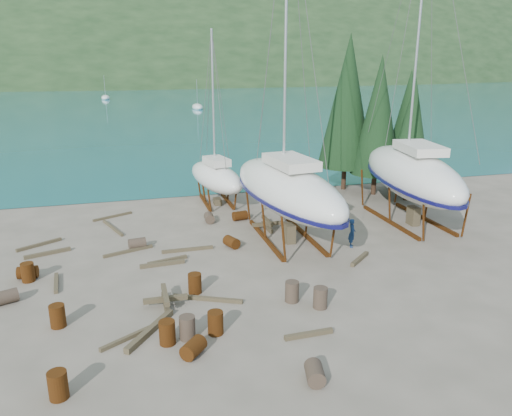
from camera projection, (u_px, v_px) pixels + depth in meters
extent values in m
plane|color=#60594C|center=(253.00, 279.00, 22.88)|extent=(600.00, 600.00, 0.00)
plane|color=teal|center=(124.00, 74.00, 313.76)|extent=(700.00, 700.00, 0.00)
ellipsoid|color=#1C3319|center=(123.00, 74.00, 318.37)|extent=(800.00, 360.00, 110.00)
cube|color=beige|center=(76.00, 79.00, 192.69)|extent=(6.00, 5.00, 4.00)
cube|color=#A54C2D|center=(75.00, 71.00, 191.88)|extent=(6.60, 5.60, 1.60)
cube|color=beige|center=(204.00, 78.00, 205.35)|extent=(6.00, 5.00, 4.00)
cube|color=#A54C2D|center=(204.00, 71.00, 204.55)|extent=(6.60, 5.60, 1.60)
cylinder|color=black|center=(374.00, 184.00, 36.90)|extent=(0.36, 0.36, 1.60)
cone|color=black|center=(379.00, 116.00, 35.46)|extent=(3.60, 3.60, 8.40)
cylinder|color=black|center=(406.00, 191.00, 35.47)|extent=(0.36, 0.36, 1.36)
cone|color=black|center=(412.00, 131.00, 34.24)|extent=(3.06, 3.06, 7.14)
cylinder|color=black|center=(344.00, 177.00, 38.33)|extent=(0.36, 0.36, 1.84)
cone|color=black|center=(348.00, 101.00, 36.67)|extent=(4.14, 4.14, 9.66)
cylinder|color=black|center=(402.00, 179.00, 38.60)|extent=(0.36, 0.36, 1.44)
cone|color=black|center=(408.00, 121.00, 37.31)|extent=(3.24, 3.24, 7.56)
ellipsoid|color=white|center=(197.00, 107.00, 99.18)|extent=(2.00, 5.00, 1.40)
cylinder|color=silver|center=(197.00, 92.00, 98.36)|extent=(0.08, 0.08, 5.00)
ellipsoid|color=white|center=(106.00, 98.00, 122.32)|extent=(2.00, 5.00, 1.40)
cylinder|color=silver|center=(105.00, 86.00, 121.50)|extent=(0.08, 0.08, 5.00)
ellipsoid|color=white|center=(287.00, 189.00, 27.16)|extent=(4.71, 11.91, 2.70)
cube|color=#0E0D45|center=(290.00, 208.00, 26.89)|extent=(0.49, 2.10, 1.00)
cube|color=silver|center=(291.00, 162.00, 26.16)|extent=(2.25, 3.67, 0.50)
cylinder|color=silver|center=(286.00, 26.00, 25.27)|extent=(0.14, 0.14, 13.91)
cube|color=#5F3010|center=(265.00, 239.00, 27.67)|extent=(0.18, 6.38, 0.20)
cube|color=#5F3010|center=(305.00, 235.00, 28.27)|extent=(0.18, 6.38, 0.20)
cube|color=brown|center=(289.00, 233.00, 27.31)|extent=(0.50, 0.80, 1.05)
ellipsoid|color=white|center=(412.00, 174.00, 30.04)|extent=(5.28, 12.35, 2.83)
cube|color=#0E0D45|center=(416.00, 192.00, 29.77)|extent=(0.58, 2.16, 1.00)
cube|color=silver|center=(420.00, 148.00, 29.01)|extent=(2.44, 3.84, 0.50)
cylinder|color=silver|center=(420.00, 21.00, 28.09)|extent=(0.14, 0.14, 14.35)
cube|color=#5F3010|center=(390.00, 222.00, 30.58)|extent=(0.18, 6.58, 0.20)
cube|color=#5F3010|center=(424.00, 218.00, 31.20)|extent=(0.18, 6.58, 0.20)
cube|color=brown|center=(413.00, 216.00, 30.21)|extent=(0.50, 0.80, 1.13)
ellipsoid|color=white|center=(216.00, 177.00, 34.36)|extent=(3.72, 7.54, 1.86)
cube|color=#0E0D45|center=(217.00, 185.00, 34.17)|extent=(0.51, 1.32, 1.00)
cube|color=silver|center=(217.00, 161.00, 33.69)|extent=(1.67, 2.38, 0.50)
cylinder|color=silver|center=(213.00, 97.00, 33.15)|extent=(0.14, 0.14, 8.67)
cube|color=#5F3010|center=(205.00, 202.00, 34.67)|extent=(0.18, 3.97, 0.20)
cube|color=#5F3010|center=(228.00, 201.00, 35.07)|extent=(0.18, 3.97, 0.20)
cube|color=brown|center=(217.00, 201.00, 34.50)|extent=(0.50, 0.80, 0.43)
imported|color=navy|center=(352.00, 233.00, 26.61)|extent=(0.56, 0.66, 1.55)
cylinder|color=#5F3010|center=(58.00, 316.00, 18.71)|extent=(0.58, 0.58, 0.88)
cylinder|color=#2D2823|center=(315.00, 373.00, 15.56)|extent=(0.76, 0.99, 0.58)
cylinder|color=#5F3010|center=(28.00, 272.00, 22.90)|extent=(0.91, 0.62, 0.58)
cylinder|color=#5F3010|center=(167.00, 333.00, 17.58)|extent=(0.58, 0.58, 0.88)
cylinder|color=#5F3010|center=(240.00, 216.00, 31.11)|extent=(0.96, 0.71, 0.58)
cylinder|color=#2D2823|center=(292.00, 292.00, 20.67)|extent=(0.58, 0.58, 0.88)
cylinder|color=#5F3010|center=(232.00, 242.00, 26.64)|extent=(0.85, 1.03, 0.58)
cylinder|color=#5F3010|center=(28.00, 272.00, 22.53)|extent=(0.58, 0.58, 0.88)
cylinder|color=#2D2823|center=(137.00, 243.00, 26.46)|extent=(0.95, 0.69, 0.58)
cylinder|color=#5F3010|center=(215.00, 323.00, 18.23)|extent=(0.58, 0.58, 0.88)
cylinder|color=#2D2823|center=(209.00, 218.00, 30.71)|extent=(0.63, 0.91, 0.58)
cylinder|color=#5F3010|center=(193.00, 348.00, 16.92)|extent=(1.01, 1.04, 0.58)
cylinder|color=#5F3010|center=(58.00, 385.00, 14.75)|extent=(0.58, 0.58, 0.88)
cylinder|color=#5F3010|center=(195.00, 283.00, 21.42)|extent=(0.58, 0.58, 0.88)
cylinder|color=#2D2823|center=(6.00, 297.00, 20.54)|extent=(1.04, 0.87, 0.58)
cylinder|color=#2D2823|center=(187.00, 328.00, 17.90)|extent=(0.58, 0.58, 0.88)
cylinder|color=#2D2823|center=(320.00, 298.00, 20.14)|extent=(0.58, 0.58, 0.88)
cube|color=brown|center=(113.00, 216.00, 31.69)|extent=(2.42, 1.29, 0.14)
cube|color=brown|center=(360.00, 259.00, 24.92)|extent=(1.56, 1.40, 0.19)
cube|color=brown|center=(48.00, 253.00, 25.67)|extent=(2.23, 0.92, 0.19)
cube|color=brown|center=(131.00, 336.00, 18.04)|extent=(2.24, 1.44, 0.15)
cube|color=brown|center=(168.00, 260.00, 24.78)|extent=(2.01, 0.68, 0.17)
cube|color=brown|center=(208.00, 299.00, 20.83)|extent=(2.77, 1.43, 0.16)
cube|color=brown|center=(309.00, 334.00, 18.14)|extent=(1.88, 0.24, 0.17)
cube|color=brown|center=(162.00, 264.00, 24.33)|extent=(2.18, 0.35, 0.19)
cube|color=brown|center=(188.00, 249.00, 26.18)|extent=(2.70, 0.19, 0.16)
cube|color=brown|center=(128.00, 251.00, 25.98)|extent=(2.56, 1.04, 0.15)
cube|color=brown|center=(56.00, 283.00, 22.29)|extent=(0.34, 2.00, 0.17)
cube|color=brown|center=(113.00, 228.00, 29.56)|extent=(1.20, 3.05, 0.15)
cube|color=brown|center=(150.00, 330.00, 18.34)|extent=(1.95, 2.54, 0.23)
cube|color=brown|center=(39.00, 245.00, 26.87)|extent=(2.18, 1.43, 0.16)
cube|color=brown|center=(166.00, 303.00, 20.39)|extent=(0.20, 1.80, 0.20)
cube|color=brown|center=(165.00, 299.00, 20.33)|extent=(1.80, 0.20, 0.20)
cube|color=brown|center=(165.00, 295.00, 20.27)|extent=(0.20, 1.80, 0.20)
cube|color=brown|center=(267.00, 227.00, 29.59)|extent=(0.20, 1.80, 0.20)
cube|color=brown|center=(267.00, 224.00, 29.53)|extent=(1.80, 0.20, 0.20)
cube|color=brown|center=(267.00, 221.00, 29.48)|extent=(0.20, 1.80, 0.20)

